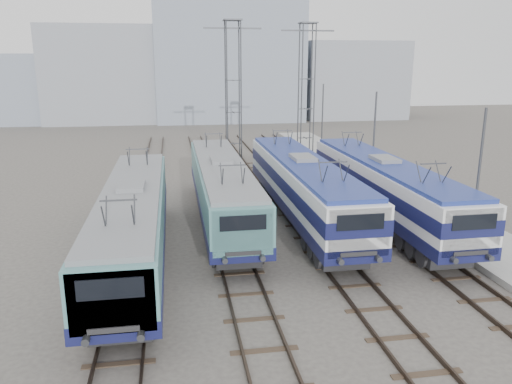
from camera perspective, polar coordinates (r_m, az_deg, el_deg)
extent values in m
plane|color=#514C47|center=(20.52, 5.21, -11.16)|extent=(160.00, 160.00, 0.00)
cube|color=#9E9E99|center=(31.15, 19.86, -2.58)|extent=(4.00, 70.00, 0.30)
cube|color=#15194B|center=(23.28, -13.73, -4.80)|extent=(2.72, 17.19, 0.57)
cube|color=teal|center=(22.93, -13.90, -2.10)|extent=(2.67, 17.19, 1.72)
cube|color=teal|center=(15.30, -16.05, -11.57)|extent=(2.46, 0.67, 1.95)
cube|color=gray|center=(22.68, -14.05, 0.21)|extent=(2.46, 16.50, 0.19)
cube|color=#262628|center=(18.30, -14.81, -12.85)|extent=(2.01, 3.44, 0.64)
cube|color=#262628|center=(28.94, -12.89, -2.39)|extent=(2.01, 3.44, 0.64)
cube|color=#15194B|center=(28.31, -3.90, -0.92)|extent=(2.72, 17.17, 0.57)
cube|color=teal|center=(28.02, -3.94, 1.33)|extent=(2.67, 17.17, 1.72)
cube|color=teal|center=(20.19, -1.62, -4.48)|extent=(2.46, 0.67, 1.95)
cube|color=gray|center=(27.82, -3.98, 3.25)|extent=(2.46, 16.48, 0.19)
cube|color=#262628|center=(23.13, -2.45, -6.40)|extent=(2.00, 3.43, 0.64)
cube|color=#262628|center=(34.00, -4.84, 0.48)|extent=(2.00, 3.43, 0.64)
cube|color=#15194B|center=(28.47, 5.27, -0.77)|extent=(2.82, 17.82, 0.59)
cube|color=white|center=(28.18, 5.33, 1.56)|extent=(2.77, 17.82, 1.78)
cube|color=#15194B|center=(28.19, 5.32, 1.46)|extent=(2.81, 17.84, 0.69)
cube|color=white|center=(20.38, 11.42, -4.35)|extent=(2.55, 0.69, 2.02)
cube|color=navy|center=(27.97, 5.37, 3.54)|extent=(2.55, 17.11, 0.20)
cube|color=#262628|center=(23.29, 8.93, -6.37)|extent=(2.08, 3.56, 0.67)
cube|color=#262628|center=(34.24, 2.74, 0.64)|extent=(2.08, 3.56, 0.67)
cube|color=#15194B|center=(29.24, 14.21, -0.80)|extent=(2.76, 17.45, 0.58)
cube|color=white|center=(28.96, 14.36, 1.42)|extent=(2.71, 17.45, 1.74)
cube|color=#15194B|center=(28.97, 14.35, 1.32)|extent=(2.75, 17.47, 0.68)
cube|color=white|center=(21.90, 23.07, -4.05)|extent=(2.50, 0.68, 1.98)
cube|color=navy|center=(28.76, 14.48, 3.30)|extent=(2.50, 16.75, 0.19)
cube|color=#262628|center=(24.51, 19.50, -6.01)|extent=(2.04, 3.49, 0.65)
cube|color=#262628|center=(34.64, 10.35, 0.57)|extent=(2.04, 3.49, 0.65)
cylinder|color=#3F4247|center=(39.62, -3.31, 10.43)|extent=(0.10, 0.10, 12.00)
cylinder|color=#3F4247|center=(39.76, -1.71, 10.46)|extent=(0.10, 0.10, 12.00)
cylinder|color=#3F4247|center=(40.72, -3.48, 10.54)|extent=(0.10, 0.10, 12.00)
cylinder|color=#3F4247|center=(40.85, -1.92, 10.57)|extent=(0.10, 0.10, 12.00)
cube|color=#3F4247|center=(40.20, -2.70, 18.20)|extent=(4.50, 0.12, 0.12)
cylinder|color=#3F4247|center=(42.77, 5.23, 10.70)|extent=(0.10, 0.10, 12.00)
cylinder|color=#3F4247|center=(43.06, 6.67, 10.69)|extent=(0.10, 0.10, 12.00)
cylinder|color=#3F4247|center=(43.83, 4.86, 10.81)|extent=(0.10, 0.10, 12.00)
cylinder|color=#3F4247|center=(44.11, 6.27, 10.80)|extent=(0.10, 0.10, 12.00)
cube|color=#3F4247|center=(43.41, 5.95, 17.88)|extent=(4.50, 0.12, 0.12)
cylinder|color=#3F4247|center=(24.56, 23.98, 0.64)|extent=(0.12, 0.12, 7.00)
cylinder|color=#3F4247|center=(34.97, 13.29, 5.37)|extent=(0.12, 0.12, 7.00)
cylinder|color=#3F4247|center=(46.17, 7.57, 7.81)|extent=(0.12, 0.12, 7.00)
cube|color=#9197A2|center=(80.38, -16.44, 12.73)|extent=(18.00, 12.00, 14.00)
cube|color=#8994A6|center=(80.32, -3.28, 14.71)|extent=(22.00, 14.00, 18.00)
cube|color=#9197A2|center=(84.93, 10.62, 12.46)|extent=(16.00, 12.00, 12.00)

